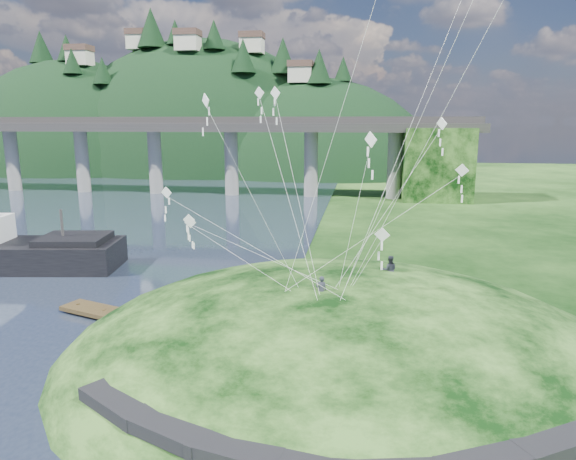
# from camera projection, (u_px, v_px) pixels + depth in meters

# --- Properties ---
(ground) EXTENTS (320.00, 320.00, 0.00)m
(ground) POSITION_uv_depth(u_px,v_px,m) (207.00, 364.00, 30.47)
(ground) COLOR black
(ground) RESTS_ON ground
(grass_hill) EXTENTS (36.00, 32.00, 13.00)m
(grass_hill) POSITION_uv_depth(u_px,v_px,m) (343.00, 380.00, 31.58)
(grass_hill) COLOR black
(grass_hill) RESTS_ON ground
(footpath) EXTENTS (22.29, 5.84, 0.83)m
(footpath) POSITION_uv_depth(u_px,v_px,m) (318.00, 443.00, 19.54)
(footpath) COLOR black
(footpath) RESTS_ON ground
(bridge) EXTENTS (160.00, 11.00, 15.00)m
(bridge) POSITION_uv_depth(u_px,v_px,m) (181.00, 145.00, 100.03)
(bridge) COLOR #2D2B2B
(bridge) RESTS_ON ground
(far_ridge) EXTENTS (153.00, 70.00, 94.50)m
(far_ridge) POSITION_uv_depth(u_px,v_px,m) (189.00, 194.00, 156.45)
(far_ridge) COLOR black
(far_ridge) RESTS_ON ground
(wooden_dock) EXTENTS (12.45, 5.80, 0.89)m
(wooden_dock) POSITION_uv_depth(u_px,v_px,m) (131.00, 318.00, 36.47)
(wooden_dock) COLOR #352815
(wooden_dock) RESTS_ON ground
(kite_flyers) EXTENTS (4.76, 5.61, 1.90)m
(kite_flyers) POSITION_uv_depth(u_px,v_px,m) (376.00, 260.00, 31.49)
(kite_flyers) COLOR #292B37
(kite_flyers) RESTS_ON ground
(kite_swarm) EXTENTS (20.96, 15.81, 21.09)m
(kite_swarm) POSITION_uv_depth(u_px,v_px,m) (355.00, 90.00, 28.71)
(kite_swarm) COLOR white
(kite_swarm) RESTS_ON ground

